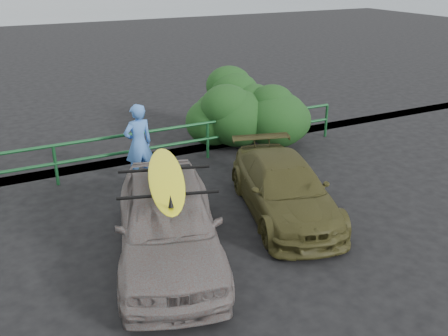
# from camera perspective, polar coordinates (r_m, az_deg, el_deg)

# --- Properties ---
(ground) EXTENTS (80.00, 80.00, 0.00)m
(ground) POSITION_cam_1_polar(r_m,az_deg,el_deg) (8.63, -5.89, -12.99)
(ground) COLOR black
(guardrail) EXTENTS (14.00, 0.08, 1.04)m
(guardrail) POSITION_cam_1_polar(r_m,az_deg,el_deg) (12.68, -14.26, 1.13)
(guardrail) COLOR #134421
(guardrail) RESTS_ON ground
(shrub_right) EXTENTS (3.20, 2.40, 1.91)m
(shrub_right) POSITION_cam_1_polar(r_m,az_deg,el_deg) (14.76, 4.35, 6.58)
(shrub_right) COLOR #183E16
(shrub_right) RESTS_ON ground
(sedan) EXTENTS (3.00, 4.75, 1.51)m
(sedan) POSITION_cam_1_polar(r_m,az_deg,el_deg) (8.90, -6.40, -6.11)
(sedan) COLOR #69605E
(sedan) RESTS_ON ground
(olive_vehicle) EXTENTS (2.66, 4.34, 1.17)m
(olive_vehicle) POSITION_cam_1_polar(r_m,az_deg,el_deg) (10.57, 6.89, -2.31)
(olive_vehicle) COLOR #3F3D1C
(olive_vehicle) RESTS_ON ground
(man) EXTENTS (0.77, 0.56, 1.96)m
(man) POSITION_cam_1_polar(r_m,az_deg,el_deg) (12.05, -9.74, 2.72)
(man) COLOR #4175C4
(man) RESTS_ON ground
(roof_rack) EXTENTS (1.90, 1.58, 0.05)m
(roof_rack) POSITION_cam_1_polar(r_m,az_deg,el_deg) (8.56, -6.63, -1.52)
(roof_rack) COLOR black
(roof_rack) RESTS_ON sedan
(surfboard) EXTENTS (1.43, 2.95, 0.09)m
(surfboard) POSITION_cam_1_polar(r_m,az_deg,el_deg) (8.53, -6.65, -1.09)
(surfboard) COLOR yellow
(surfboard) RESTS_ON roof_rack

